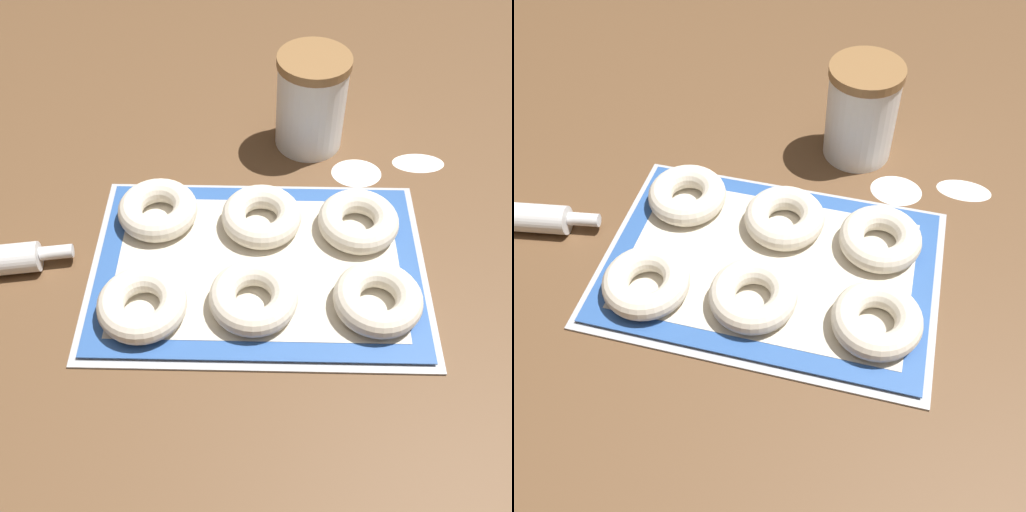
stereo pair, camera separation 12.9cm
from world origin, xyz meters
TOP-DOWN VIEW (x-y plane):
  - ground_plane at (0.00, 0.00)m, footprint 2.80×2.80m
  - baking_tray at (-0.01, -0.01)m, footprint 0.52×0.36m
  - baking_mat at (-0.01, -0.01)m, footprint 0.50×0.34m
  - bagel_front_left at (-0.17, -0.10)m, footprint 0.13×0.13m
  - bagel_front_center at (-0.01, -0.08)m, footprint 0.13×0.13m
  - bagel_front_right at (0.17, -0.08)m, footprint 0.13×0.13m
  - bagel_back_left at (-0.17, 0.09)m, footprint 0.13×0.13m
  - bagel_back_center at (-0.01, 0.08)m, footprint 0.13×0.13m
  - bagel_back_right at (0.15, 0.07)m, footprint 0.13×0.13m
  - flour_canister at (0.08, 0.30)m, footprint 0.13×0.13m
  - flour_patch_near at (0.28, 0.24)m, footprint 0.09×0.05m
  - flour_patch_far at (0.16, 0.21)m, footprint 0.09×0.07m

SIDE VIEW (x-z plane):
  - ground_plane at x=0.00m, z-range 0.00..0.00m
  - flour_patch_near at x=0.28m, z-range 0.00..0.00m
  - flour_patch_far at x=0.16m, z-range 0.00..0.00m
  - baking_tray at x=-0.01m, z-range 0.00..0.01m
  - baking_mat at x=-0.01m, z-range 0.01..0.01m
  - bagel_front_left at x=-0.17m, z-range 0.01..0.05m
  - bagel_front_center at x=-0.01m, z-range 0.01..0.05m
  - bagel_front_right at x=0.17m, z-range 0.01..0.05m
  - bagel_back_left at x=-0.17m, z-range 0.01..0.05m
  - bagel_back_center at x=-0.01m, z-range 0.01..0.05m
  - bagel_back_right at x=0.15m, z-range 0.01..0.05m
  - flour_canister at x=0.08m, z-range 0.00..0.18m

